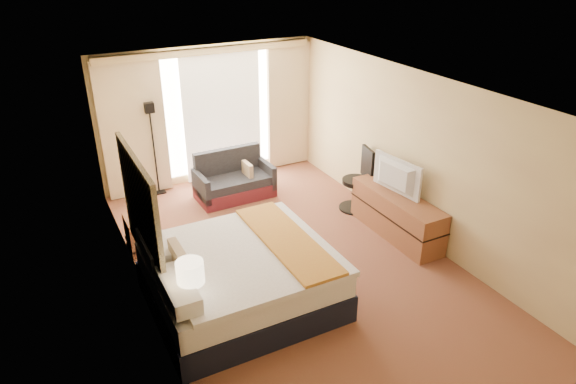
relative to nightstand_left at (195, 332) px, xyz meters
name	(u,v)px	position (x,y,z in m)	size (l,w,h in m)	color
floor	(295,263)	(1.87, 1.05, -0.28)	(4.20, 7.00, 0.02)	maroon
ceiling	(297,90)	(1.87, 1.05, 2.33)	(4.20, 7.00, 0.02)	white
wall_back	(209,115)	(1.87, 4.55, 1.02)	(4.20, 0.02, 2.60)	#DDC987
wall_front	(499,344)	(1.87, -2.45, 1.02)	(4.20, 0.02, 2.60)	#DDC987
wall_left	(141,218)	(-0.23, 1.05, 1.02)	(0.02, 7.00, 2.60)	#DDC987
wall_right	(416,157)	(3.97, 1.05, 1.02)	(0.02, 7.00, 2.60)	#DDC987
headboard	(141,212)	(-0.19, 1.25, 1.01)	(0.06, 1.85, 1.50)	black
nightstand_left	(195,332)	(0.00, 0.00, 0.00)	(0.45, 0.52, 0.55)	brown
nightstand_right	(143,233)	(0.00, 2.50, 0.00)	(0.45, 0.52, 0.55)	brown
media_dresser	(397,215)	(3.70, 1.05, 0.07)	(0.50, 1.80, 0.70)	brown
window	(222,112)	(2.12, 4.52, 1.04)	(2.30, 0.02, 2.30)	white
curtains	(210,111)	(1.87, 4.44, 1.13)	(4.12, 0.19, 2.56)	beige
bed	(240,277)	(0.81, 0.58, 0.12)	(2.24, 2.05, 1.09)	black
loveseat	(234,182)	(1.92, 3.54, 0.01)	(1.40, 0.77, 0.86)	maroon
floor_lamp	(152,130)	(0.72, 4.35, 0.96)	(0.22, 0.22, 1.74)	black
desk_chair	(359,183)	(3.68, 2.08, 0.22)	(0.54, 0.54, 1.12)	black
lamp_left	(190,273)	(0.03, 0.05, 0.77)	(0.30, 0.30, 0.64)	black
lamp_right	(134,190)	(-0.03, 2.54, 0.71)	(0.27, 0.27, 0.57)	black
tissue_box	(206,310)	(0.13, -0.09, 0.33)	(0.12, 0.12, 0.11)	#8BB5D7
telephone	(146,215)	(0.09, 2.46, 0.31)	(0.18, 0.14, 0.07)	black
television	(393,177)	(3.65, 1.18, 0.70)	(0.97, 0.13, 0.56)	black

